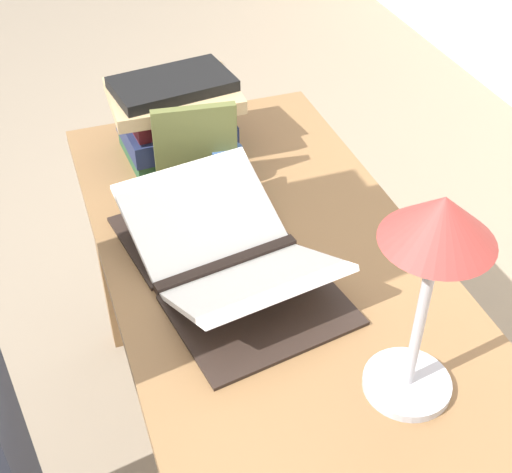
# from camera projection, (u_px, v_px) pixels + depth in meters

# --- Properties ---
(reading_desk) EXTENTS (1.36, 0.66, 0.76)m
(reading_desk) POSITION_uv_depth(u_px,v_px,m) (276.00, 309.00, 1.50)
(reading_desk) COLOR brown
(reading_desk) RESTS_ON ground_plane
(open_book) EXTENTS (0.57, 0.40, 0.12)m
(open_book) POSITION_uv_depth(u_px,v_px,m) (227.00, 256.00, 1.41)
(open_book) COLOR black
(open_book) RESTS_ON reading_desk
(book_stack_tall) EXTENTS (0.23, 0.30, 0.20)m
(book_stack_tall) POSITION_uv_depth(u_px,v_px,m) (175.00, 116.00, 1.70)
(book_stack_tall) COLOR #234C2D
(book_stack_tall) RESTS_ON reading_desk
(book_standing_upright) EXTENTS (0.04, 0.19, 0.20)m
(book_standing_upright) POSITION_uv_depth(u_px,v_px,m) (196.00, 148.00, 1.59)
(book_standing_upright) COLOR brown
(book_standing_upright) RESTS_ON reading_desk
(reading_lamp) EXTENTS (0.17, 0.17, 0.40)m
(reading_lamp) POSITION_uv_depth(u_px,v_px,m) (435.00, 250.00, 1.01)
(reading_lamp) COLOR #ADADB2
(reading_lamp) RESTS_ON reading_desk
(coffee_mug) EXTENTS (0.07, 0.10, 0.09)m
(coffee_mug) POSITION_uv_depth(u_px,v_px,m) (228.00, 165.00, 1.64)
(coffee_mug) COLOR #335184
(coffee_mug) RESTS_ON reading_desk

